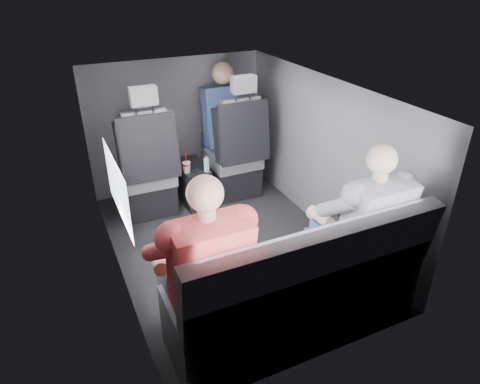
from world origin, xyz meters
name	(u,v)px	position (x,y,z in m)	size (l,w,h in m)	color
floor	(229,246)	(0.00, 0.00, 0.00)	(2.60, 2.60, 0.00)	black
ceiling	(226,89)	(0.00, 0.00, 1.35)	(2.60, 2.60, 0.00)	#B2B2AD
panel_left	(110,199)	(-0.90, 0.00, 0.68)	(0.02, 2.60, 1.35)	#56565B
panel_right	(324,156)	(0.90, 0.00, 0.68)	(0.02, 2.60, 1.35)	#56565B
panel_front	(177,125)	(0.00, 1.30, 0.68)	(1.80, 0.02, 1.35)	#56565B
panel_back	(324,270)	(0.00, -1.30, 0.68)	(1.80, 0.02, 1.35)	#56565B
side_window	(117,188)	(-0.88, -0.30, 0.90)	(0.02, 0.75, 0.42)	white
seatbelt	(243,126)	(0.45, 0.67, 0.80)	(0.05, 0.01, 0.65)	black
front_seat_left	(148,175)	(-0.45, 0.84, 0.40)	(0.52, 0.58, 1.26)	black
front_seat_right	(236,159)	(0.45, 0.84, 0.40)	(0.52, 0.58, 1.26)	black
center_console	(193,183)	(0.00, 0.88, 0.20)	(0.24, 0.48, 0.41)	black
rear_bench	(297,295)	(0.00, -1.06, 0.31)	(1.60, 0.57, 0.92)	slate
soda_cup	(187,167)	(-0.10, 0.74, 0.46)	(0.08, 0.08, 0.23)	white
water_bottle	(206,165)	(0.08, 0.68, 0.47)	(0.05, 0.05, 0.15)	#9DC1D4
laptop_white	(198,254)	(-0.55, -0.83, 0.64)	(0.41, 0.40, 0.27)	white
laptop_black	(347,212)	(0.55, -0.79, 0.63)	(0.33, 0.31, 0.23)	black
passenger_rear_left	(202,269)	(-0.58, -0.97, 0.64)	(0.52, 0.64, 1.26)	#2E2E33
passenger_rear_right	(359,226)	(0.51, -0.97, 0.63)	(0.51, 0.63, 1.23)	navy
passenger_front_right	(224,117)	(0.44, 1.10, 0.76)	(0.42, 0.42, 0.88)	navy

